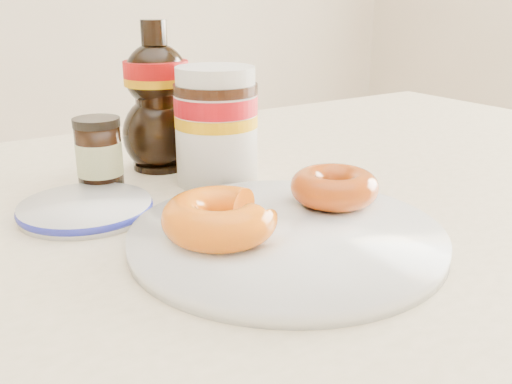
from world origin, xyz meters
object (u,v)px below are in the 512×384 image
plate (286,236)px  dark_jar (99,155)px  nutella_jar (216,121)px  syrup_bottle (157,96)px  donut_bitten (220,218)px  blue_rim_saucer (86,208)px  dining_table (271,275)px  donut_whole (334,187)px

plate → dark_jar: size_ratio=3.38×
dark_jar → nutella_jar: bearing=-20.9°
syrup_bottle → nutella_jar: bearing=-71.4°
syrup_bottle → donut_bitten: bearing=-103.5°
dark_jar → blue_rim_saucer: size_ratio=0.62×
dining_table → donut_whole: donut_whole is taller
dark_jar → blue_rim_saucer: (-0.04, -0.07, -0.03)m
donut_whole → blue_rim_saucer: donut_whole is taller
blue_rim_saucer → donut_bitten: bearing=-64.6°
dining_table → nutella_jar: size_ratio=10.22×
nutella_jar → dark_jar: (-0.13, 0.05, -0.03)m
dining_table → plate: 0.14m
dark_jar → blue_rim_saucer: dark_jar is taller
nutella_jar → syrup_bottle: 0.10m
dining_table → blue_rim_saucer: (-0.17, 0.08, 0.09)m
donut_whole → nutella_jar: bearing=106.0°
dining_table → dark_jar: size_ratio=16.66×
dining_table → nutella_jar: (-0.01, 0.10, 0.16)m
plate → nutella_jar: size_ratio=2.08×
syrup_bottle → blue_rim_saucer: syrup_bottle is taller
donut_bitten → nutella_jar: size_ratio=0.74×
plate → donut_bitten: donut_bitten is taller
donut_bitten → blue_rim_saucer: (-0.07, 0.15, -0.02)m
donut_bitten → donut_whole: size_ratio=1.13×
plate → blue_rim_saucer: same height
syrup_bottle → dining_table: bearing=-78.6°
plate → donut_bitten: 0.07m
syrup_bottle → blue_rim_saucer: bearing=-139.6°
donut_whole → syrup_bottle: (-0.08, 0.25, 0.06)m
syrup_bottle → blue_rim_saucer: (-0.14, -0.12, -0.09)m
dining_table → nutella_jar: bearing=94.5°
dining_table → donut_whole: bearing=-56.5°
donut_whole → dark_jar: (-0.17, 0.21, 0.01)m
nutella_jar → blue_rim_saucer: bearing=-172.6°
syrup_bottle → blue_rim_saucer: 0.20m
donut_bitten → nutella_jar: (0.10, 0.17, 0.04)m
donut_whole → blue_rim_saucer: 0.25m
plate → donut_bitten: (-0.06, 0.02, 0.02)m
nutella_jar → dark_jar: size_ratio=1.63×
nutella_jar → syrup_bottle: syrup_bottle is taller
dining_table → syrup_bottle: 0.27m
donut_bitten → blue_rim_saucer: donut_bitten is taller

